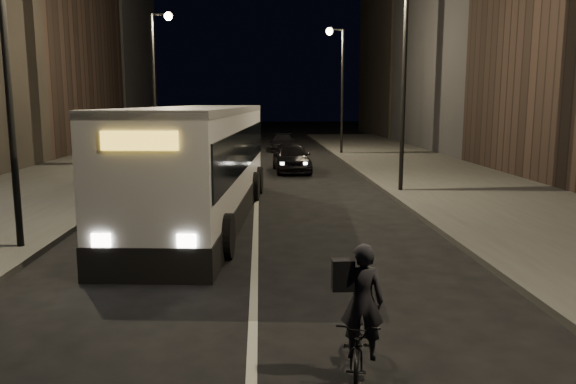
{
  "coord_description": "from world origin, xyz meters",
  "views": [
    {
      "loc": [
        0.13,
        -9.34,
        3.58
      ],
      "look_at": [
        0.78,
        3.46,
        1.5
      ],
      "focal_mm": 35.0,
      "sensor_mm": 36.0,
      "label": 1
    }
  ],
  "objects": [
    {
      "name": "ground",
      "position": [
        0.0,
        0.0,
        0.0
      ],
      "size": [
        180.0,
        180.0,
        0.0
      ],
      "primitive_type": "plane",
      "color": "black",
      "rests_on": "ground"
    },
    {
      "name": "sidewalk_right",
      "position": [
        8.5,
        14.0,
        0.08
      ],
      "size": [
        7.0,
        70.0,
        0.16
      ],
      "primitive_type": "cube",
      "color": "#363633",
      "rests_on": "ground"
    },
    {
      "name": "sidewalk_left",
      "position": [
        -8.5,
        14.0,
        0.08
      ],
      "size": [
        7.0,
        70.0,
        0.16
      ],
      "primitive_type": "cube",
      "color": "#363633",
      "rests_on": "ground"
    },
    {
      "name": "streetlight_right_mid",
      "position": [
        5.33,
        12.0,
        5.36
      ],
      "size": [
        1.2,
        0.44,
        8.12
      ],
      "color": "black",
      "rests_on": "sidewalk_right"
    },
    {
      "name": "streetlight_right_far",
      "position": [
        5.33,
        28.0,
        5.36
      ],
      "size": [
        1.2,
        0.44,
        8.12
      ],
      "color": "black",
      "rests_on": "sidewalk_right"
    },
    {
      "name": "streetlight_left_near",
      "position": [
        -5.33,
        4.0,
        5.36
      ],
      "size": [
        1.2,
        0.44,
        8.12
      ],
      "color": "black",
      "rests_on": "sidewalk_left"
    },
    {
      "name": "streetlight_left_far",
      "position": [
        -5.33,
        22.0,
        5.36
      ],
      "size": [
        1.2,
        0.44,
        8.12
      ],
      "color": "black",
      "rests_on": "sidewalk_left"
    },
    {
      "name": "city_bus",
      "position": [
        -1.65,
        7.74,
        1.85
      ],
      "size": [
        3.73,
        12.81,
        3.41
      ],
      "rotation": [
        0.0,
        0.0,
        -0.08
      ],
      "color": "silver",
      "rests_on": "ground"
    },
    {
      "name": "cyclist_on_bicycle",
      "position": [
        1.42,
        -2.44,
        0.61
      ],
      "size": [
        0.85,
        1.66,
        1.83
      ],
      "rotation": [
        0.0,
        0.0,
        -0.19
      ],
      "color": "black",
      "rests_on": "ground"
    },
    {
      "name": "car_near",
      "position": [
        1.74,
        19.12,
        0.75
      ],
      "size": [
        1.95,
        4.46,
        1.49
      ],
      "primitive_type": "imported",
      "rotation": [
        0.0,
        0.0,
        0.04
      ],
      "color": "black",
      "rests_on": "ground"
    },
    {
      "name": "car_mid",
      "position": [
        -3.6,
        29.33,
        0.62
      ],
      "size": [
        1.56,
        3.83,
        1.23
      ],
      "primitive_type": "imported",
      "rotation": [
        0.0,
        0.0,
        3.21
      ],
      "color": "#38383B",
      "rests_on": "ground"
    },
    {
      "name": "car_far",
      "position": [
        1.76,
        31.34,
        0.62
      ],
      "size": [
        1.83,
        4.28,
        1.23
      ],
      "primitive_type": "imported",
      "rotation": [
        0.0,
        0.0,
        -0.02
      ],
      "color": "black",
      "rests_on": "ground"
    }
  ]
}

